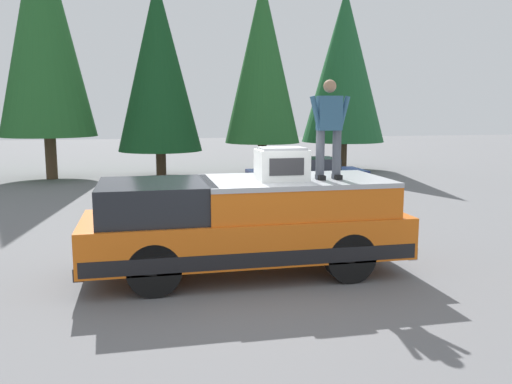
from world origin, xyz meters
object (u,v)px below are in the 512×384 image
at_px(pickup_truck, 246,224).
at_px(parked_car_navy, 307,174).
at_px(person_on_truck_bed, 329,127).
at_px(compressor_unit, 282,164).

bearing_deg(pickup_truck, parked_car_navy, -24.06).
bearing_deg(person_on_truck_bed, pickup_truck, 80.83).
distance_m(pickup_truck, parked_car_navy, 9.70).
height_order(compressor_unit, person_on_truck_bed, person_on_truck_bed).
height_order(compressor_unit, parked_car_navy, compressor_unit).
xyz_separation_m(pickup_truck, compressor_unit, (-0.17, -0.59, 1.05)).
relative_size(compressor_unit, parked_car_navy, 0.20).
bearing_deg(parked_car_navy, pickup_truck, 155.94).
height_order(pickup_truck, compressor_unit, compressor_unit).
relative_size(person_on_truck_bed, parked_car_navy, 0.41).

